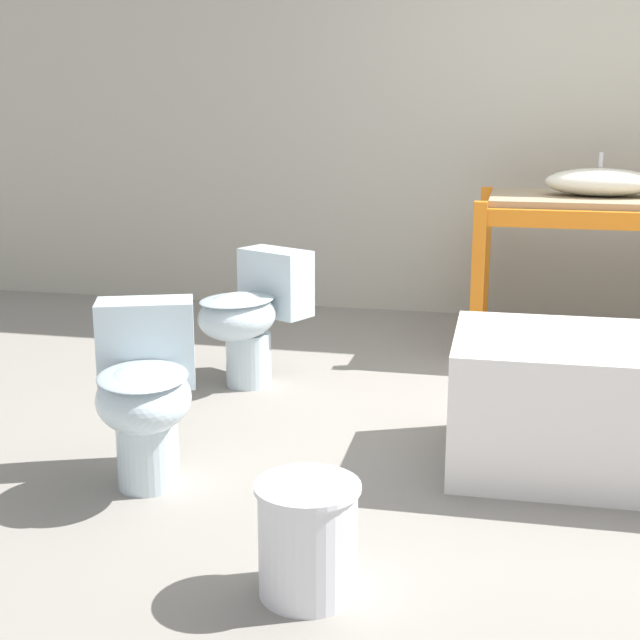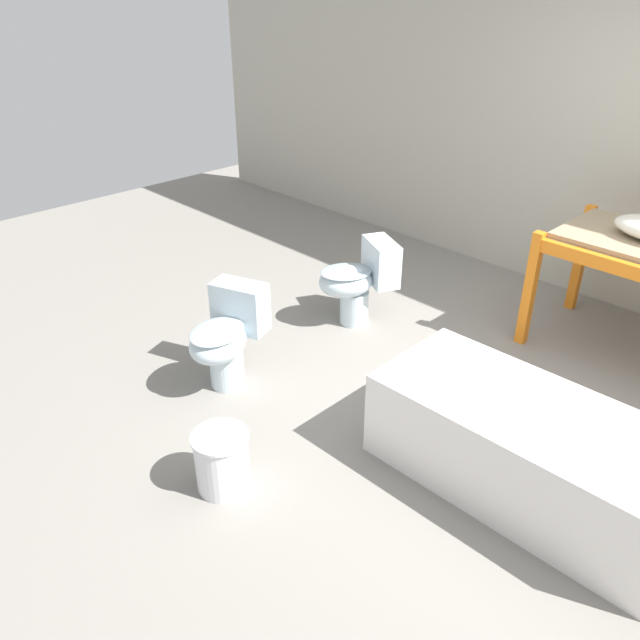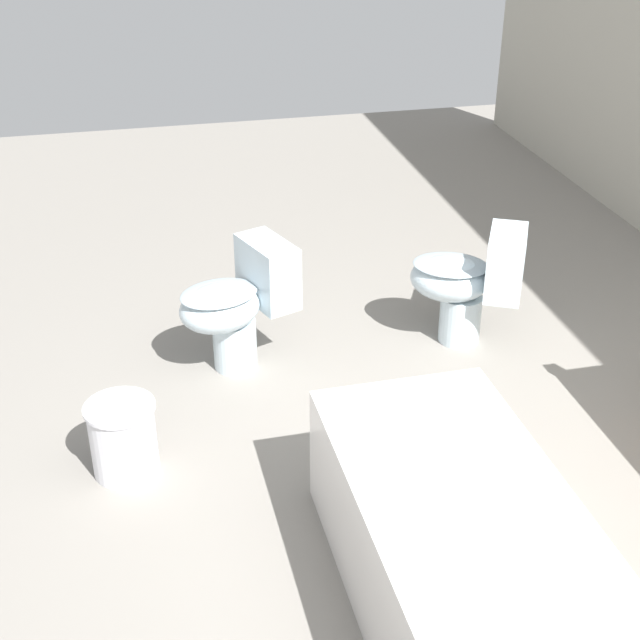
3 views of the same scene
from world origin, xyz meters
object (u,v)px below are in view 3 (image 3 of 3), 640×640
at_px(bucket_white, 123,437).
at_px(toilet_near, 237,303).
at_px(bathtub_main, 466,555).
at_px(toilet_far, 468,281).

bearing_deg(bucket_white, toilet_near, 140.82).
bearing_deg(toilet_near, bathtub_main, -5.15).
relative_size(bathtub_main, bucket_white, 4.69).
distance_m(toilet_far, bucket_white, 1.98).
bearing_deg(toilet_near, bucket_white, -59.61).
relative_size(toilet_near, bucket_white, 1.97).
relative_size(bathtub_main, toilet_near, 2.38).
xyz_separation_m(bathtub_main, toilet_far, (-1.83, 0.71, 0.07)).
bearing_deg(bucket_white, bathtub_main, 45.31).
bearing_deg(bathtub_main, toilet_far, 157.69).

